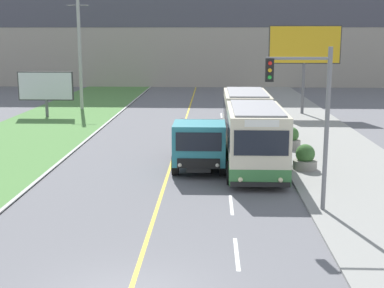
% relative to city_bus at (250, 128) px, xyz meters
% --- Properties ---
extents(lane_marking_centre, '(2.88, 140.00, 0.01)m').
position_rel_city_bus_xyz_m(lane_marking_centre, '(-3.64, -14.27, -1.58)').
color(lane_marking_centre, gold).
rests_on(lane_marking_centre, ground_plane).
extents(apartment_block_background, '(80.00, 8.04, 20.66)m').
position_rel_city_bus_xyz_m(apartment_block_background, '(-3.96, 42.74, 8.74)').
color(apartment_block_background, '#A89E8E').
rests_on(apartment_block_background, ground_plane).
extents(city_bus, '(2.62, 12.94, 3.12)m').
position_rel_city_bus_xyz_m(city_bus, '(0.00, 0.00, 0.00)').
color(city_bus, beige).
rests_on(city_bus, ground_plane).
extents(dump_truck, '(2.46, 6.23, 2.37)m').
position_rel_city_bus_xyz_m(dump_truck, '(-2.53, -2.51, -0.38)').
color(dump_truck, black).
rests_on(dump_truck, ground_plane).
extents(utility_pole_far, '(1.80, 0.28, 9.89)m').
position_rel_city_bus_xyz_m(utility_pole_far, '(-13.19, 18.25, 3.42)').
color(utility_pole_far, '#9E9E99').
rests_on(utility_pole_far, ground_plane).
extents(traffic_light_mast, '(2.28, 0.32, 5.87)m').
position_rel_city_bus_xyz_m(traffic_light_mast, '(1.42, -8.54, 2.15)').
color(traffic_light_mast, slate).
rests_on(traffic_light_mast, ground_plane).
extents(billboard_large, '(5.66, 0.24, 7.04)m').
position_rel_city_bus_xyz_m(billboard_large, '(5.31, 15.90, 3.75)').
color(billboard_large, '#59595B').
rests_on(billboard_large, ground_plane).
extents(billboard_small, '(4.29, 0.24, 3.54)m').
position_rel_city_bus_xyz_m(billboard_small, '(-14.83, 13.67, 0.78)').
color(billboard_small, '#59595B').
rests_on(billboard_small, ground_plane).
extents(planter_round_near, '(1.12, 1.12, 1.19)m').
position_rel_city_bus_xyz_m(planter_round_near, '(2.42, -2.62, -0.99)').
color(planter_round_near, gray).
rests_on(planter_round_near, sidewalk_right).
extents(planter_round_second, '(1.05, 1.05, 1.20)m').
position_rel_city_bus_xyz_m(planter_round_second, '(2.45, 2.13, -0.98)').
color(planter_round_second, gray).
rests_on(planter_round_second, sidewalk_right).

